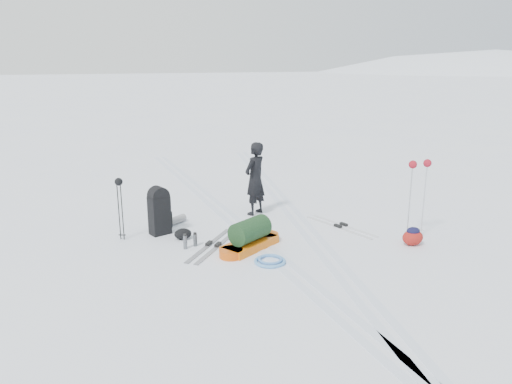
# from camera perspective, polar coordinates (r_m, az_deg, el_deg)

# --- Properties ---
(ground) EXTENTS (200.00, 200.00, 0.00)m
(ground) POSITION_cam_1_polar(r_m,az_deg,el_deg) (9.60, 0.20, -5.73)
(ground) COLOR white
(ground) RESTS_ON ground
(snow_hill_backdrop) EXTENTS (359.50, 192.00, 162.45)m
(snow_hill_backdrop) POSITION_cam_1_polar(r_m,az_deg,el_deg) (134.56, 14.88, -17.91)
(snow_hill_backdrop) COLOR white
(snow_hill_backdrop) RESTS_ON ground
(ski_tracks) EXTENTS (3.38, 17.97, 0.01)m
(ski_tracks) POSITION_cam_1_polar(r_m,az_deg,el_deg) (10.56, 1.84, -3.72)
(ski_tracks) COLOR silver
(ski_tracks) RESTS_ON ground
(skier) EXTENTS (0.71, 0.66, 1.63)m
(skier) POSITION_cam_1_polar(r_m,az_deg,el_deg) (11.05, -0.12, 1.54)
(skier) COLOR black
(skier) RESTS_ON ground
(pulk_sled) EXTENTS (1.48, 1.16, 0.57)m
(pulk_sled) POSITION_cam_1_polar(r_m,az_deg,el_deg) (9.22, -0.68, -5.19)
(pulk_sled) COLOR orange
(pulk_sled) RESTS_ON ground
(expedition_rucksack) EXTENTS (0.87, 0.92, 0.98)m
(expedition_rucksack) POSITION_cam_1_polar(r_m,az_deg,el_deg) (10.13, -10.76, -2.17)
(expedition_rucksack) COLOR black
(expedition_rucksack) RESTS_ON ground
(ski_poles_black) EXTENTS (0.16, 0.15, 1.23)m
(ski_poles_black) POSITION_cam_1_polar(r_m,az_deg,el_deg) (9.77, -15.38, 0.29)
(ski_poles_black) COLOR black
(ski_poles_black) RESTS_ON ground
(ski_poles_silver) EXTENTS (0.49, 0.17, 1.54)m
(ski_poles_silver) POSITION_cam_1_polar(r_m,az_deg,el_deg) (10.01, 18.17, 2.10)
(ski_poles_silver) COLOR #B4B6BB
(ski_poles_silver) RESTS_ON ground
(touring_skis_grey) EXTENTS (1.36, 1.61, 0.07)m
(touring_skis_grey) POSITION_cam_1_polar(r_m,az_deg,el_deg) (9.43, -4.90, -6.07)
(touring_skis_grey) COLOR #96989E
(touring_skis_grey) RESTS_ON ground
(touring_skis_white) EXTENTS (0.86, 1.77, 0.07)m
(touring_skis_white) POSITION_cam_1_polar(r_m,az_deg,el_deg) (10.56, 9.67, -3.88)
(touring_skis_white) COLOR silver
(touring_skis_white) RESTS_ON ground
(rope_coil) EXTENTS (0.57, 0.57, 0.07)m
(rope_coil) POSITION_cam_1_polar(r_m,az_deg,el_deg) (8.68, 1.62, -7.83)
(rope_coil) COLOR #5797D4
(rope_coil) RESTS_ON ground
(small_daypack) EXTENTS (0.42, 0.32, 0.35)m
(small_daypack) POSITION_cam_1_polar(r_m,az_deg,el_deg) (9.85, 17.48, -4.86)
(small_daypack) COLOR maroon
(small_daypack) RESTS_ON ground
(thermos_pair) EXTENTS (0.30, 0.17, 0.29)m
(thermos_pair) POSITION_cam_1_polar(r_m,az_deg,el_deg) (9.37, -7.55, -5.53)
(thermos_pair) COLOR slate
(thermos_pair) RESTS_ON ground
(stuff_sack) EXTENTS (0.39, 0.33, 0.21)m
(stuff_sack) POSITION_cam_1_polar(r_m,az_deg,el_deg) (9.82, -8.35, -4.76)
(stuff_sack) COLOR black
(stuff_sack) RESTS_ON ground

